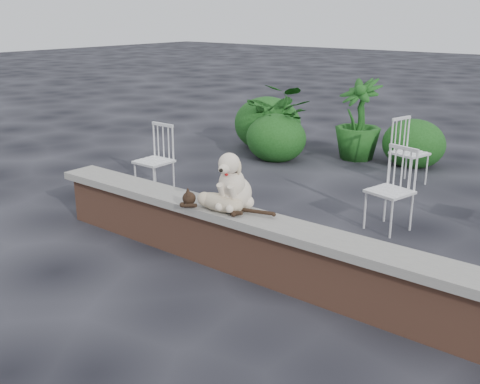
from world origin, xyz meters
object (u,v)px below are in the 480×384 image
Objects in this scene: chair_b at (390,190)px; potted_plant_a at (282,120)px; cat at (219,201)px; chair_a at (154,160)px; dog at (235,179)px; potted_plant_b at (358,119)px; chair_e at (410,152)px.

potted_plant_a is (-2.88, 2.07, 0.15)m from chair_b.
chair_b is at bearing -35.74° from potted_plant_a.
cat is 1.18× the size of chair_a.
dog is at bearing -25.49° from chair_a.
dog is 2.52m from chair_a.
dog is 0.52× the size of cat.
potted_plant_b reaches higher than cat.
cat is 3.79m from chair_e.
chair_e is (0.32, 3.77, -0.20)m from cat.
chair_e and chair_a have the same top height.
dog is 3.65m from chair_e.
chair_b is 0.76× the size of potted_plant_a.
chair_e is at bearing 74.63° from dog.
cat is at bearing -169.64° from chair_e.
chair_b reaches higher than cat.
potted_plant_b reaches higher than dog.
cat is 2.12m from chair_b.
dog reaches higher than chair_b.
chair_a is 2.81m from potted_plant_a.
chair_e is at bearing -34.27° from potted_plant_b.
chair_a is at bearing 139.39° from cat.
cat is at bearing -78.60° from potted_plant_b.
chair_e is 2.36m from potted_plant_a.
chair_b is 3.23m from potted_plant_b.
chair_e is 1.52m from potted_plant_b.
chair_e reaches higher than cat.
dog is 4.59m from potted_plant_b.
chair_e is at bearing 45.44° from chair_a.
chair_b and chair_a have the same top height.
chair_b and chair_e have the same top height.
dog is at bearing -61.34° from potted_plant_a.
potted_plant_a reaches higher than chair_e.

